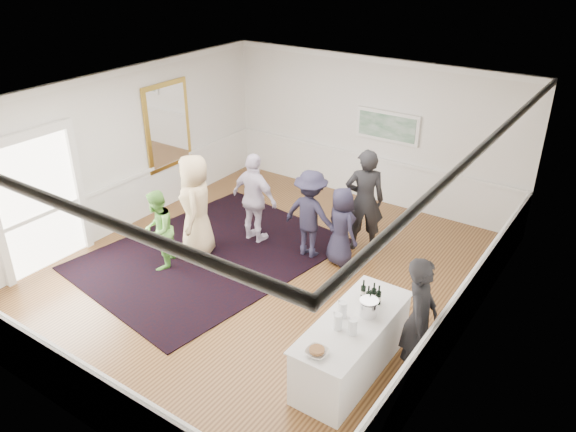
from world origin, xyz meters
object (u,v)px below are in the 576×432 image
Objects in this scene: serving_table at (352,346)px; bartender at (419,319)px; guest_lilac at (255,199)px; guest_green at (158,230)px; guest_navy at (341,226)px; guest_dark_a at (311,214)px; guest_dark_b at (364,201)px; guest_tan at (196,206)px; nut_bowl at (317,351)px; ice_bucket at (369,308)px.

serving_table is 1.17× the size of bartender.
bartender is 1.01× the size of guest_lilac.
guest_green is at bearing 173.60° from serving_table.
guest_dark_a is at bearing 33.89° from guest_navy.
bartender reaches higher than guest_green.
guest_dark_b reaches higher than guest_lilac.
guest_tan is 4.42m from nut_bowl.
guest_green is at bearing 12.55° from guest_dark_b.
guest_navy is (2.62, 1.96, 0.00)m from guest_green.
guest_lilac is (-3.36, 2.22, 0.47)m from serving_table.
guest_green is at bearing 162.31° from nut_bowl.
guest_dark_b is at bearing 109.62° from nut_bowl.
guest_dark_b reaches higher than guest_green.
guest_green is 5.20× the size of nut_bowl.
guest_lilac is 4.51m from nut_bowl.
ice_bucket is 1.07m from nut_bowl.
guest_tan is 1.16m from guest_lilac.
guest_dark_a is 0.84× the size of guest_dark_b.
serving_table is at bearing 83.39° from guest_dark_b.
guest_dark_b is at bearing -70.91° from guest_navy.
bartender is 3.46m from guest_dark_b.
guest_lilac is 4.01m from ice_bucket.
guest_lilac is 1.20m from guest_dark_a.
guest_dark_a is (2.02, 1.88, 0.11)m from guest_green.
serving_table is 4.23m from guest_green.
guest_lilac is (0.83, 1.75, 0.16)m from guest_green.
serving_table is at bearing 85.99° from nut_bowl.
guest_dark_a is (1.19, 0.13, -0.05)m from guest_lilac.
guest_dark_b is (0.69, 0.78, 0.16)m from guest_dark_a.
bartender is at bearing 60.83° from guest_green.
nut_bowl is at bearing 123.31° from guest_dark_a.
ice_bucket is (4.29, -0.26, 0.23)m from guest_green.
guest_tan reaches higher than guest_green.
guest_navy is at bearing -172.51° from guest_dark_a.
bartender is 4.45m from guest_lilac.
guest_lilac is 1.21× the size of guest_navy.
nut_bowl is at bearing 140.94° from guest_navy.
guest_navy is at bearing -168.69° from guest_lilac.
serving_table is 1.43× the size of guest_navy.
guest_navy is (-2.29, 1.98, -0.16)m from bartender.
serving_table is at bearing -116.43° from ice_bucket.
nut_bowl is at bearing 141.68° from guest_lilac.
guest_navy is at bearing 122.73° from serving_table.
guest_lilac reaches higher than nut_bowl.
ice_bucket is at bearing 63.57° from serving_table.
guest_tan is at bearing 134.07° from guest_green.
serving_table is 1.06× the size of guest_dark_b.
guest_tan is at bearing 68.97° from bartender.
bartender is 3.46m from guest_dark_a.
guest_lilac reaches higher than guest_green.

